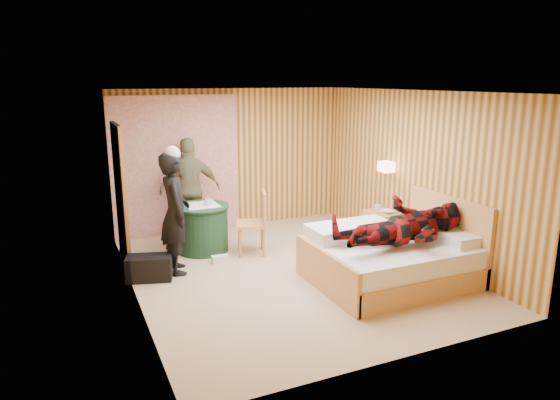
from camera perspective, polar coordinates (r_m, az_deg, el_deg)
name	(u,v)px	position (r m, az deg, el deg)	size (l,w,h in m)	color
floor	(289,271)	(7.15, 0.98, -8.16)	(4.20, 5.00, 0.01)	tan
ceiling	(289,91)	(6.64, 1.07, 12.30)	(4.20, 5.00, 0.01)	silver
wall_back	(230,159)	(9.07, -5.68, 4.68)	(4.20, 0.02, 2.50)	#E5AE58
wall_left	(130,200)	(6.22, -16.81, -0.03)	(0.02, 5.00, 2.50)	#E5AE58
wall_right	(413,174)	(7.89, 15.00, 2.92)	(0.02, 5.00, 2.50)	#E5AE58
curtain	(176,166)	(8.76, -11.76, 3.80)	(2.20, 0.08, 2.40)	beige
doorway	(120,194)	(7.63, -17.79, 0.64)	(0.06, 0.90, 2.05)	black
wall_lamp	(386,167)	(8.12, 12.07, 3.74)	(0.26, 0.24, 0.16)	gold
bed	(390,258)	(6.91, 12.50, -6.49)	(2.01, 1.58, 1.09)	#E5965E
nightstand	(381,228)	(8.33, 11.46, -3.15)	(0.42, 0.57, 0.55)	#E5965E
round_table	(203,228)	(7.95, -8.84, -3.16)	(0.85, 0.85, 0.75)	#204524
chair_far	(192,208)	(8.54, -9.99, -0.91)	(0.48, 0.48, 0.93)	#E5965E
chair_near	(257,218)	(7.70, -2.68, -2.06)	(0.56, 0.56, 0.99)	#E5965E
duffel_bag	(149,268)	(7.04, -14.72, -7.51)	(0.60, 0.32, 0.34)	black
sneaker_left	(220,259)	(7.52, -6.88, -6.70)	(0.24, 0.10, 0.11)	silver
sneaker_right	(215,248)	(7.95, -7.39, -5.49)	(0.29, 0.12, 0.13)	silver
woman_standing	(175,213)	(7.04, -11.90, -1.49)	(0.62, 0.41, 1.71)	black
man_at_table	(190,189)	(8.50, -10.23, 1.25)	(1.01, 0.42, 1.72)	#716D4B
man_on_bed	(406,215)	(6.56, 14.15, -1.64)	(1.77, 0.67, 0.86)	#690A0A
book_lower	(384,212)	(8.22, 11.75, -1.39)	(0.17, 0.22, 0.02)	silver
book_upper	(384,211)	(8.22, 11.76, -1.26)	(0.16, 0.22, 0.02)	silver
cup_nightstand	(377,208)	(8.35, 11.05, -0.86)	(0.10, 0.10, 0.09)	silver
cup_table	(209,202)	(7.82, -8.15, -0.21)	(0.12, 0.12, 0.10)	silver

